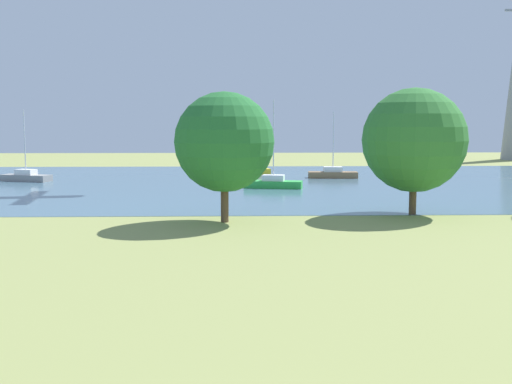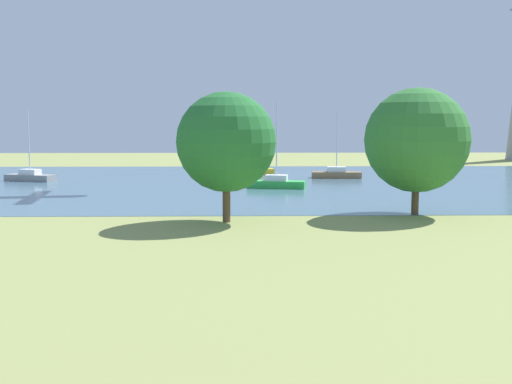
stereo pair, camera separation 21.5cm
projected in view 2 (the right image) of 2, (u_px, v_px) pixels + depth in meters
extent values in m
plane|color=#8C9351|center=(258.00, 242.00, 29.88)|extent=(160.00, 160.00, 0.00)
cube|color=slate|center=(250.00, 183.00, 57.69)|extent=(140.00, 40.00, 0.02)
cube|color=brown|center=(336.00, 175.00, 62.26)|extent=(4.88, 1.80, 0.60)
cube|color=white|center=(336.00, 169.00, 62.19)|extent=(1.87, 1.21, 0.50)
cylinder|color=silver|center=(337.00, 142.00, 61.89)|extent=(0.10, 0.10, 5.87)
cube|color=yellow|center=(250.00, 172.00, 65.93)|extent=(5.02, 2.58, 0.60)
cube|color=white|center=(250.00, 167.00, 65.86)|extent=(2.01, 1.49, 0.50)
cylinder|color=silver|center=(250.00, 137.00, 65.52)|extent=(0.10, 0.10, 6.62)
cube|color=gray|center=(30.00, 178.00, 59.24)|extent=(5.03, 3.02, 0.60)
cube|color=white|center=(30.00, 172.00, 59.17)|extent=(2.06, 1.64, 0.50)
cylinder|color=silver|center=(29.00, 142.00, 58.86)|extent=(0.10, 0.10, 6.01)
cube|color=green|center=(276.00, 184.00, 53.16)|extent=(5.00, 2.39, 0.60)
cube|color=white|center=(276.00, 178.00, 53.09)|extent=(1.98, 1.42, 0.50)
cylinder|color=silver|center=(277.00, 141.00, 52.74)|extent=(0.10, 0.10, 6.76)
cylinder|color=brown|center=(226.00, 200.00, 35.50)|extent=(0.44, 0.44, 2.55)
sphere|color=#246A2F|center=(226.00, 142.00, 35.13)|extent=(5.58, 5.58, 5.58)
cylinder|color=brown|center=(415.00, 196.00, 38.20)|extent=(0.44, 0.44, 2.32)
sphere|color=#307531|center=(417.00, 140.00, 37.81)|extent=(6.26, 6.26, 6.26)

